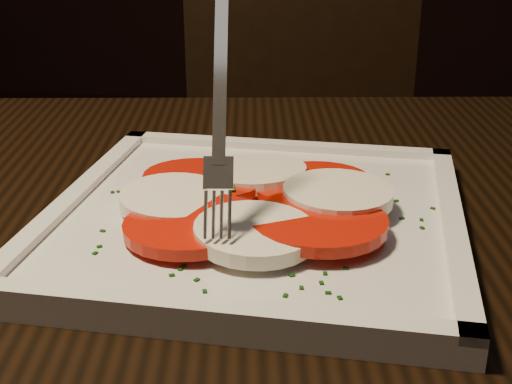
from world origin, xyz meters
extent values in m
cube|color=black|center=(0.27, -0.08, 0.73)|extent=(1.30, 0.96, 0.04)
cube|color=black|center=(0.35, 0.60, 0.45)|extent=(0.49, 0.49, 0.04)
cube|color=black|center=(0.31, 0.79, 0.70)|extent=(0.42, 0.12, 0.46)
cylinder|color=black|center=(0.14, 0.75, 0.21)|extent=(0.04, 0.04, 0.41)
cylinder|color=black|center=(0.49, 0.81, 0.21)|extent=(0.04, 0.04, 0.41)
cube|color=white|center=(0.34, -0.04, 0.76)|extent=(0.31, 0.31, 0.01)
cylinder|color=red|center=(0.37, 0.01, 0.77)|extent=(0.09, 0.09, 0.02)
cylinder|color=white|center=(0.33, 0.02, 0.77)|extent=(0.08, 0.08, 0.02)
cylinder|color=red|center=(0.29, 0.00, 0.77)|extent=(0.09, 0.09, 0.02)
cylinder|color=white|center=(0.28, -0.05, 0.77)|extent=(0.08, 0.08, 0.01)
cylinder|color=red|center=(0.30, -0.08, 0.77)|extent=(0.09, 0.09, 0.01)
cylinder|color=white|center=(0.34, -0.10, 0.78)|extent=(0.08, 0.08, 0.01)
cylinder|color=red|center=(0.38, -0.08, 0.78)|extent=(0.09, 0.09, 0.01)
cylinder|color=white|center=(0.40, -0.03, 0.78)|extent=(0.08, 0.08, 0.01)
cube|color=#1E580F|center=(0.37, -0.01, 0.78)|extent=(0.02, 0.03, 0.01)
cube|color=#1E580F|center=(0.31, -0.01, 0.78)|extent=(0.02, 0.04, 0.00)
cube|color=#1E580F|center=(0.34, -0.09, 0.78)|extent=(0.05, 0.02, 0.01)
cube|color=#1E580F|center=(0.36, -0.08, 0.78)|extent=(0.04, 0.04, 0.01)
cube|color=#1E580F|center=(0.40, -0.06, 0.78)|extent=(0.03, 0.03, 0.00)
cube|color=#1E580F|center=(0.41, -0.07, 0.78)|extent=(0.02, 0.05, 0.00)
cube|color=#1E580F|center=(0.35, -0.08, 0.78)|extent=(0.04, 0.02, 0.00)
cube|color=#1E580F|center=(0.27, -0.08, 0.78)|extent=(0.02, 0.03, 0.00)
cube|color=#1E580F|center=(0.37, -0.10, 0.78)|extent=(0.04, 0.04, 0.00)
cube|color=#1E580F|center=(0.35, -0.10, 0.78)|extent=(0.03, 0.04, 0.01)
cube|color=#0D3A0A|center=(0.31, -0.14, 0.77)|extent=(0.00, 0.00, 0.00)
cube|color=#0D3A0A|center=(0.22, -0.02, 0.77)|extent=(0.00, 0.00, 0.00)
cube|color=#0D3A0A|center=(0.30, -0.14, 0.77)|extent=(0.00, 0.00, 0.00)
cube|color=#0D3A0A|center=(0.44, -0.04, 0.77)|extent=(0.00, 0.00, 0.00)
cube|color=#0D3A0A|center=(0.24, -0.09, 0.77)|extent=(0.00, 0.00, 0.00)
cube|color=#0D3A0A|center=(0.45, -0.05, 0.77)|extent=(0.00, 0.00, 0.00)
cube|color=#0D3A0A|center=(0.30, -0.13, 0.77)|extent=(0.00, 0.00, 0.00)
cube|color=#0D3A0A|center=(0.23, -0.02, 0.77)|extent=(0.00, 0.00, 0.00)
cube|color=#0D3A0A|center=(0.42, 0.01, 0.77)|extent=(0.00, 0.00, 0.00)
cube|color=#0D3A0A|center=(0.30, -0.13, 0.77)|extent=(0.00, 0.00, 0.00)
cube|color=#0D3A0A|center=(0.37, -0.15, 0.77)|extent=(0.00, 0.00, 0.00)
cube|color=#0D3A0A|center=(0.46, -0.02, 0.77)|extent=(0.00, 0.00, 0.00)
cube|color=#0D3A0A|center=(0.24, -0.12, 0.77)|extent=(0.00, 0.00, 0.00)
cube|color=#0D3A0A|center=(0.40, -0.12, 0.77)|extent=(0.00, 0.00, 0.00)
cube|color=#0D3A0A|center=(0.24, -0.11, 0.77)|extent=(0.00, 0.00, 0.00)
cube|color=#0D3A0A|center=(0.41, 0.01, 0.77)|extent=(0.00, 0.00, 0.00)
cube|color=#0D3A0A|center=(0.37, -0.13, 0.77)|extent=(0.00, 0.00, 0.00)
cube|color=#0D3A0A|center=(0.45, -0.04, 0.77)|extent=(0.00, 0.00, 0.00)
cube|color=#0D3A0A|center=(0.38, -0.14, 0.77)|extent=(0.00, 0.00, 0.00)
cube|color=#0D3A0A|center=(0.31, 0.05, 0.77)|extent=(0.00, 0.00, 0.00)
cube|color=#0D3A0A|center=(0.39, -0.15, 0.77)|extent=(0.00, 0.00, 0.00)
cube|color=#0D3A0A|center=(0.39, -0.14, 0.77)|extent=(0.00, 0.00, 0.00)
cube|color=#0D3A0A|center=(0.32, -0.16, 0.77)|extent=(0.00, 0.00, 0.00)
cube|color=#0D3A0A|center=(0.25, -0.03, 0.77)|extent=(0.00, 0.00, 0.00)
cube|color=#0D3A0A|center=(0.43, 0.05, 0.77)|extent=(0.00, 0.00, 0.00)
cube|color=#0D3A0A|center=(0.24, -0.02, 0.77)|extent=(0.00, 0.00, 0.00)
cube|color=#0D3A0A|center=(0.44, -0.01, 0.77)|extent=(0.00, 0.00, 0.00)
cube|color=#0D3A0A|center=(0.39, -0.13, 0.77)|extent=(0.00, 0.00, 0.00)
cube|color=#0D3A0A|center=(0.41, -0.09, 0.77)|extent=(0.00, 0.00, 0.00)
cube|color=#0D3A0A|center=(0.40, -0.15, 0.77)|extent=(0.00, 0.00, 0.00)
camera|label=1|loc=(0.40, -0.51, 0.98)|focal=50.00mm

